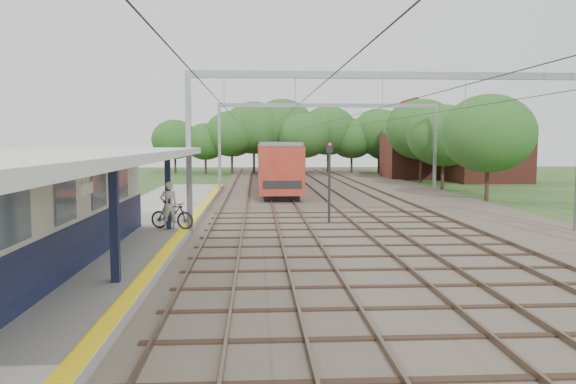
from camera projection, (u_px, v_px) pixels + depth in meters
name	position (u px, v px, depth m)	size (l,w,h in m)	color
ballast_bed	(344.00, 199.00, 39.31)	(18.00, 90.00, 0.10)	#473D33
platform	(125.00, 237.00, 22.73)	(5.00, 52.00, 0.35)	gray
yellow_stripe	(181.00, 233.00, 22.84)	(0.45, 52.00, 0.01)	yellow
station_building	(14.00, 214.00, 15.52)	(3.41, 18.00, 3.40)	beige
canopy	(39.00, 157.00, 14.45)	(6.40, 20.00, 3.44)	#13183D
rail_tracks	(309.00, 197.00, 39.15)	(11.80, 88.00, 0.15)	brown
catenary_system	(347.00, 117.00, 34.09)	(17.22, 88.00, 7.00)	gray
tree_band	(307.00, 134.00, 65.83)	(31.72, 30.88, 8.82)	#382619
house_near	(488.00, 152.00, 55.92)	(7.00, 6.12, 7.89)	brown
house_far	(421.00, 149.00, 61.58)	(8.00, 6.12, 8.66)	brown
person	(169.00, 205.00, 23.71)	(0.74, 0.49, 2.04)	silver
bicycle	(172.00, 215.00, 23.76)	(0.55, 1.96, 1.18)	black
train	(273.00, 161.00, 54.22)	(2.98, 37.05, 3.91)	black
signal_post	(329.00, 175.00, 27.02)	(0.32, 0.30, 4.02)	black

